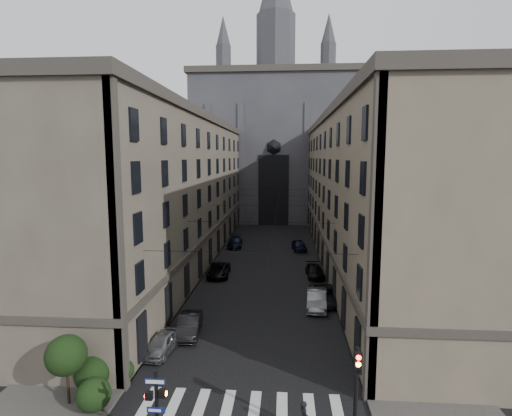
% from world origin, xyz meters
% --- Properties ---
extents(sidewalk_left, '(7.00, 80.00, 0.15)m').
position_xyz_m(sidewalk_left, '(-10.50, 36.00, 0.07)').
color(sidewalk_left, '#383533').
rests_on(sidewalk_left, ground).
extents(sidewalk_right, '(7.00, 80.00, 0.15)m').
position_xyz_m(sidewalk_right, '(10.50, 36.00, 0.07)').
color(sidewalk_right, '#383533').
rests_on(sidewalk_right, ground).
extents(zebra_crossing, '(11.00, 3.20, 0.01)m').
position_xyz_m(zebra_crossing, '(0.00, 5.00, 0.01)').
color(zebra_crossing, beige).
rests_on(zebra_crossing, ground).
extents(building_left, '(13.60, 60.60, 18.85)m').
position_xyz_m(building_left, '(-13.44, 36.00, 9.34)').
color(building_left, '#4D473B').
rests_on(building_left, ground).
extents(building_right, '(13.60, 60.60, 18.85)m').
position_xyz_m(building_right, '(13.44, 36.00, 9.34)').
color(building_right, brown).
rests_on(building_right, ground).
extents(gothic_tower, '(35.00, 23.00, 58.00)m').
position_xyz_m(gothic_tower, '(0.00, 74.96, 17.80)').
color(gothic_tower, '#2D2D33').
rests_on(gothic_tower, ground).
extents(pedestrian_signal_left, '(1.02, 0.38, 4.00)m').
position_xyz_m(pedestrian_signal_left, '(-3.51, 1.50, 2.32)').
color(pedestrian_signal_left, black).
rests_on(pedestrian_signal_left, ground).
extents(traffic_light_right, '(0.34, 0.50, 5.20)m').
position_xyz_m(traffic_light_right, '(5.60, 1.92, 3.29)').
color(traffic_light_right, black).
rests_on(traffic_light_right, ground).
extents(shrub_cluster, '(3.90, 4.40, 3.90)m').
position_xyz_m(shrub_cluster, '(-8.72, 5.01, 1.80)').
color(shrub_cluster, black).
rests_on(shrub_cluster, sidewalk_left).
extents(tram_wires, '(14.00, 60.00, 0.43)m').
position_xyz_m(tram_wires, '(0.00, 35.63, 7.25)').
color(tram_wires, black).
rests_on(tram_wires, ground).
extents(car_left_near, '(2.11, 4.21, 1.38)m').
position_xyz_m(car_left_near, '(-6.20, 10.75, 0.69)').
color(car_left_near, gray).
rests_on(car_left_near, ground).
extents(car_left_midnear, '(2.07, 4.81, 1.54)m').
position_xyz_m(car_left_midnear, '(-4.99, 13.78, 0.77)').
color(car_left_midnear, black).
rests_on(car_left_midnear, ground).
extents(car_left_midfar, '(2.64, 5.25, 1.43)m').
position_xyz_m(car_left_midfar, '(-5.23, 28.98, 0.71)').
color(car_left_midfar, black).
rests_on(car_left_midfar, ground).
extents(car_left_far, '(2.40, 5.26, 1.49)m').
position_xyz_m(car_left_far, '(-5.21, 43.92, 0.75)').
color(car_left_far, black).
rests_on(car_left_far, ground).
extents(car_right_near, '(2.06, 5.02, 1.62)m').
position_xyz_m(car_right_near, '(5.26, 19.97, 0.81)').
color(car_right_near, slate).
rests_on(car_right_near, ground).
extents(car_right_midnear, '(3.01, 5.48, 1.46)m').
position_xyz_m(car_right_midnear, '(6.20, 21.47, 0.73)').
color(car_right_midnear, black).
rests_on(car_right_midnear, ground).
extents(car_right_midfar, '(2.12, 4.66, 1.32)m').
position_xyz_m(car_right_midfar, '(5.79, 29.44, 0.66)').
color(car_right_midfar, black).
rests_on(car_right_midfar, ground).
extents(car_right_far, '(2.41, 4.77, 1.56)m').
position_xyz_m(car_right_far, '(4.43, 42.11, 0.78)').
color(car_right_far, black).
rests_on(car_right_far, ground).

